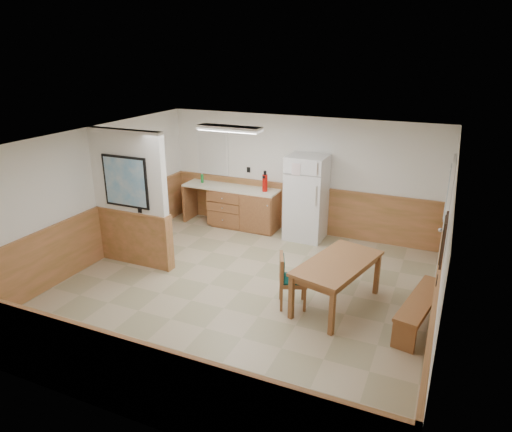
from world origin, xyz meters
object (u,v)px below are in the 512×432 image
at_px(dining_table, 337,267).
at_px(soap_bottle, 202,178).
at_px(fire_extinguisher, 265,182).
at_px(dining_bench, 421,305).
at_px(refrigerator, 306,198).
at_px(dining_chair, 287,277).

bearing_deg(dining_table, soap_bottle, 161.12).
height_order(dining_table, fire_extinguisher, fire_extinguisher).
relative_size(dining_table, dining_bench, 1.13).
bearing_deg(fire_extinguisher, soap_bottle, 169.66).
distance_m(refrigerator, fire_extinguisher, 0.97).
bearing_deg(dining_table, dining_chair, -141.49).
relative_size(dining_table, dining_chair, 2.05).
height_order(dining_bench, soap_bottle, soap_bottle).
bearing_deg(refrigerator, soap_bottle, 178.94).
height_order(refrigerator, soap_bottle, refrigerator).
bearing_deg(refrigerator, fire_extinguisher, 178.34).
bearing_deg(dining_bench, soap_bottle, 164.21).
bearing_deg(refrigerator, dining_table, -61.10).
relative_size(fire_extinguisher, soap_bottle, 2.27).
distance_m(dining_chair, fire_extinguisher, 3.23).
relative_size(dining_chair, soap_bottle, 4.28).
xyz_separation_m(refrigerator, soap_bottle, (-2.52, 0.09, 0.11)).
bearing_deg(dining_table, fire_extinguisher, 146.70).
bearing_deg(dining_bench, refrigerator, 146.73).
distance_m(dining_table, soap_bottle, 4.57).
height_order(dining_table, soap_bottle, soap_bottle).
distance_m(dining_bench, soap_bottle, 5.71).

